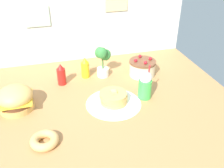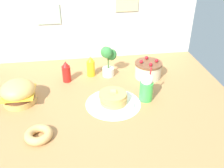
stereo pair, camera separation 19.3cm
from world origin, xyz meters
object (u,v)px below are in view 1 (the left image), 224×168
object	(u,v)px
potted_plant	(103,60)
cream_soda_cup	(145,85)
mustard_bottle	(85,68)
layer_cake	(142,68)
pancake_stack	(114,99)
ketchup_bottle	(61,75)
donut_pink_glaze	(44,140)
burger	(15,99)

from	to	relation	value
potted_plant	cream_soda_cup	bearing A→B (deg)	-61.28
mustard_bottle	cream_soda_cup	bearing A→B (deg)	-49.08
layer_cake	mustard_bottle	size ratio (longest dim) A/B	1.25
pancake_stack	layer_cake	world-z (taller)	layer_cake
pancake_stack	potted_plant	size ratio (longest dim) A/B	1.11
pancake_stack	ketchup_bottle	distance (m)	0.55
pancake_stack	mustard_bottle	distance (m)	0.51
ketchup_bottle	mustard_bottle	size ratio (longest dim) A/B	1.00
layer_cake	potted_plant	xyz separation A→B (m)	(-0.36, 0.08, 0.09)
donut_pink_glaze	cream_soda_cup	bearing A→B (deg)	22.14
cream_soda_cup	mustard_bottle	bearing A→B (deg)	130.92
mustard_bottle	ketchup_bottle	bearing A→B (deg)	-162.31
mustard_bottle	donut_pink_glaze	xyz separation A→B (m)	(-0.41, -0.80, -0.06)
ketchup_bottle	layer_cake	bearing A→B (deg)	-2.68
ketchup_bottle	pancake_stack	bearing A→B (deg)	-49.26
pancake_stack	potted_plant	distance (m)	0.48
ketchup_bottle	potted_plant	world-z (taller)	potted_plant
burger	cream_soda_cup	size ratio (longest dim) A/B	0.88
burger	donut_pink_glaze	size ratio (longest dim) A/B	1.43
donut_pink_glaze	pancake_stack	bearing A→B (deg)	29.37
mustard_bottle	burger	bearing A→B (deg)	-149.45
burger	mustard_bottle	world-z (taller)	mustard_bottle
layer_cake	ketchup_bottle	world-z (taller)	ketchup_bottle
burger	cream_soda_cup	world-z (taller)	cream_soda_cup
burger	layer_cake	bearing A→B (deg)	12.34
layer_cake	donut_pink_glaze	bearing A→B (deg)	-143.44
cream_soda_cup	ketchup_bottle	bearing A→B (deg)	147.92
donut_pink_glaze	layer_cake	bearing A→B (deg)	36.56
donut_pink_glaze	potted_plant	xyz separation A→B (m)	(0.57, 0.77, 0.13)
donut_pink_glaze	mustard_bottle	bearing A→B (deg)	62.87
mustard_bottle	layer_cake	bearing A→B (deg)	-11.55
potted_plant	ketchup_bottle	bearing A→B (deg)	-172.99
pancake_stack	ketchup_bottle	size ratio (longest dim) A/B	1.70
cream_soda_cup	burger	bearing A→B (deg)	173.44
pancake_stack	potted_plant	world-z (taller)	potted_plant
cream_soda_cup	donut_pink_glaze	world-z (taller)	cream_soda_cup
ketchup_bottle	donut_pink_glaze	world-z (taller)	ketchup_bottle
ketchup_bottle	burger	bearing A→B (deg)	-142.94
ketchup_bottle	potted_plant	distance (m)	0.40
cream_soda_cup	potted_plant	world-z (taller)	potted_plant
pancake_stack	mustard_bottle	xyz separation A→B (m)	(-0.14, 0.49, 0.05)
layer_cake	potted_plant	world-z (taller)	potted_plant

